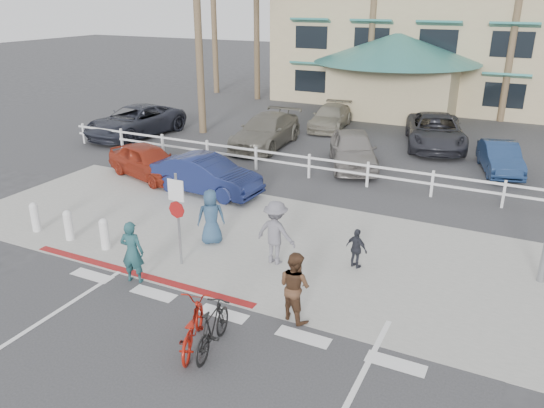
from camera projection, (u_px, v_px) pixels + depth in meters
The scene contains 30 objects.
ground at pixel (209, 328), 11.69m from camera, with size 140.00×140.00×0.00m, color #333335.
bike_path at pixel (152, 383), 10.02m from camera, with size 12.00×16.00×0.01m, color #333335.
sidewalk_plaza at pixel (293, 247), 15.44m from camera, with size 22.00×7.00×0.01m, color gray.
cross_street at pixel (339, 202), 18.77m from camera, with size 40.00×5.00×0.01m, color #333335.
parking_lot at pixel (403, 141), 26.69m from camera, with size 50.00×16.00×0.01m, color #333335.
curb_red at pixel (137, 274), 13.92m from camera, with size 7.00×0.25×0.02m, color maroon.
rail_fence at pixel (370, 175), 20.05m from camera, with size 29.40×0.16×1.00m, color silver, non-canonical shape.
building at pixel (488, 15), 34.62m from camera, with size 28.00×16.00×11.30m, color tan, non-canonical shape.
sign_post at pixel (178, 215), 13.94m from camera, with size 0.50×0.10×2.90m, color gray, non-canonical shape.
bollard_0 at pixel (105, 234), 15.16m from camera, with size 0.26×0.26×0.95m, color silver, non-canonical shape.
bollard_1 at pixel (69, 225), 15.74m from camera, with size 0.26×0.26×0.95m, color silver, non-canonical shape.
bollard_2 at pixel (35, 217), 16.32m from camera, with size 0.26×0.26×0.95m, color silver, non-canonical shape.
palm_1 at pixel (256, 1), 35.09m from camera, with size 4.00×4.00×13.00m, color #1A441F, non-canonical shape.
palm_5 at pixel (519, 2), 28.48m from camera, with size 4.00×4.00×13.00m, color #1A441F, non-canonical shape.
palm_10 at pixel (197, 13), 26.12m from camera, with size 4.00×4.00×12.00m, color #1A441F, non-canonical shape.
bike_red at pixel (192, 326), 10.91m from camera, with size 0.64×1.82×0.96m, color #9B150A.
rider_red at pixel (132, 252), 13.31m from camera, with size 0.60×0.40×1.66m, color #1E474C.
bike_black at pixel (213, 328), 10.80m from camera, with size 0.48×1.71×1.02m, color black.
rider_black at pixel (295, 286), 11.75m from camera, with size 0.80×0.63×1.65m, color #4B301E.
pedestrian_a at pixel (276, 233), 14.23m from camera, with size 1.16×0.67×1.79m, color slate.
pedestrian_child at pixel (357, 249), 14.08m from camera, with size 0.66×0.27×1.12m, color #25272F.
pedestrian_b at pixel (211, 217), 15.42m from camera, with size 0.81×0.52×1.65m, color navy.
car_white_sedan at pixel (207, 175), 19.44m from camera, with size 1.47×4.21×1.39m, color #141D4A.
car_red_compact at pixel (148, 161), 21.14m from camera, with size 1.59×3.96×1.35m, color maroon.
lot_car_0 at pixel (135, 121), 27.32m from camera, with size 2.58×5.59×1.55m, color #232530.
lot_car_1 at pixel (266, 131), 25.48m from camera, with size 2.11×5.20×1.51m, color #635F54.
lot_car_2 at pixel (353, 149), 22.42m from camera, with size 1.81×4.50×1.53m, color gray.
lot_car_3 at pixel (500, 158), 21.76m from camera, with size 1.30×3.74×1.23m, color navy.
lot_car_4 at pixel (331, 117), 28.96m from camera, with size 1.76×4.32×1.25m, color gray.
lot_car_5 at pixel (435, 131), 25.36m from camera, with size 2.56×5.55×1.54m, color #26272D.
Camera 1 is at (5.62, -8.22, 6.84)m, focal length 35.00 mm.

